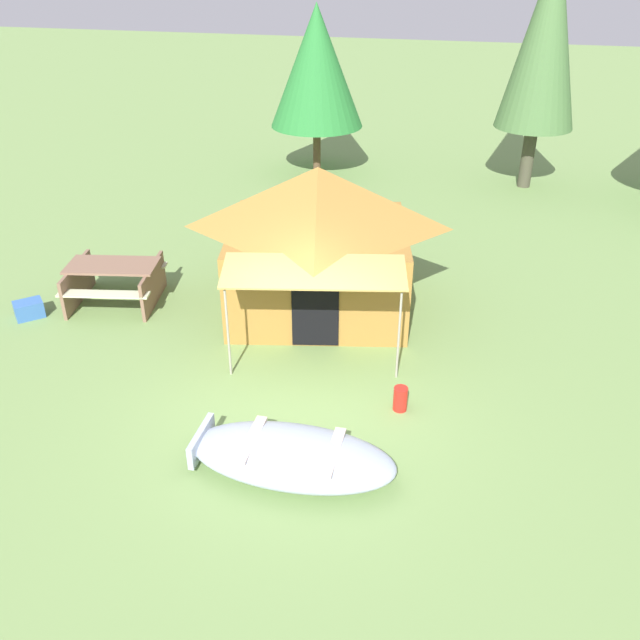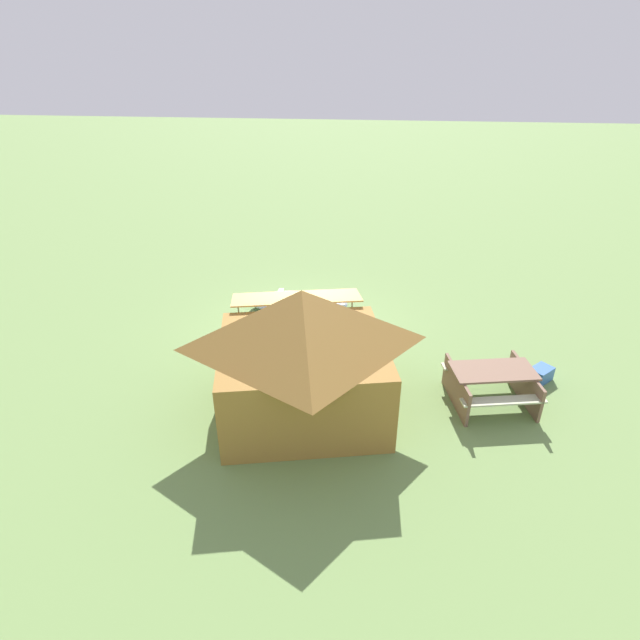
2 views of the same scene
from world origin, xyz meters
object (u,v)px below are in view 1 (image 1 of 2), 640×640
(beached_rowboat, at_px, (291,455))
(fuel_can, at_px, (400,399))
(picnic_table, at_px, (114,279))
(cooler_box, at_px, (29,309))
(canvas_cabin_tent, at_px, (318,238))
(pine_tree_back_right, at_px, (317,66))
(pine_tree_back_left, at_px, (546,36))

(beached_rowboat, bearing_deg, fuel_can, 53.30)
(picnic_table, bearing_deg, cooler_box, -144.60)
(picnic_table, bearing_deg, canvas_cabin_tent, 10.45)
(picnic_table, height_order, cooler_box, picnic_table)
(beached_rowboat, bearing_deg, pine_tree_back_right, 102.31)
(pine_tree_back_left, bearing_deg, cooler_box, -132.42)
(beached_rowboat, relative_size, cooler_box, 5.54)
(canvas_cabin_tent, relative_size, picnic_table, 2.31)
(canvas_cabin_tent, xyz_separation_m, picnic_table, (-3.67, -0.68, -0.88))
(canvas_cabin_tent, height_order, fuel_can, canvas_cabin_tent)
(beached_rowboat, xyz_separation_m, picnic_table, (-4.36, 3.60, 0.25))
(canvas_cabin_tent, relative_size, pine_tree_back_right, 0.96)
(canvas_cabin_tent, distance_m, fuel_can, 3.49)
(canvas_cabin_tent, relative_size, fuel_can, 11.66)
(beached_rowboat, distance_m, pine_tree_back_right, 12.68)
(pine_tree_back_right, bearing_deg, beached_rowboat, -77.69)
(cooler_box, xyz_separation_m, fuel_can, (6.78, -1.14, 0.03))
(beached_rowboat, bearing_deg, cooler_box, 154.14)
(pine_tree_back_left, height_order, pine_tree_back_right, pine_tree_back_left)
(cooler_box, height_order, fuel_can, fuel_can)
(picnic_table, height_order, pine_tree_back_left, pine_tree_back_left)
(fuel_can, relative_size, pine_tree_back_left, 0.06)
(picnic_table, distance_m, pine_tree_back_left, 11.89)
(pine_tree_back_left, bearing_deg, beached_rowboat, -104.21)
(cooler_box, xyz_separation_m, pine_tree_back_right, (2.96, 9.39, 2.74))
(pine_tree_back_right, bearing_deg, canvas_cabin_tent, -76.04)
(canvas_cabin_tent, height_order, cooler_box, canvas_cabin_tent)
(cooler_box, height_order, pine_tree_back_right, pine_tree_back_right)
(pine_tree_back_left, distance_m, pine_tree_back_right, 5.81)
(beached_rowboat, xyz_separation_m, pine_tree_back_right, (-2.64, 12.11, 2.67))
(fuel_can, bearing_deg, cooler_box, 170.42)
(picnic_table, bearing_deg, pine_tree_back_left, 49.20)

